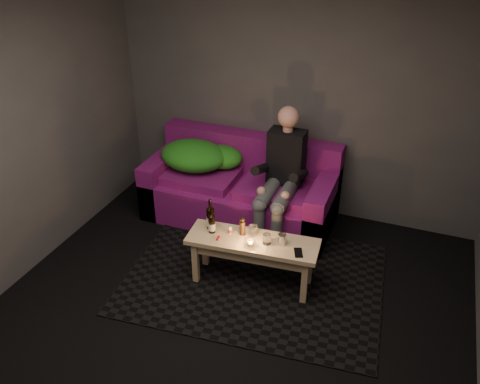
% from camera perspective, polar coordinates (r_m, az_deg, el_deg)
% --- Properties ---
extents(floor, '(4.50, 4.50, 0.00)m').
position_cam_1_polar(floor, '(4.31, -3.04, -16.04)').
color(floor, black).
rests_on(floor, ground).
extents(room, '(4.50, 4.50, 4.50)m').
position_cam_1_polar(room, '(3.72, -0.76, 6.98)').
color(room, silver).
rests_on(room, ground).
extents(rug, '(2.49, 1.91, 0.01)m').
position_cam_1_polar(rug, '(4.85, 1.57, -9.66)').
color(rug, black).
rests_on(rug, floor).
extents(sofa, '(2.03, 0.92, 0.87)m').
position_cam_1_polar(sofa, '(5.59, 0.18, 0.15)').
color(sofa, '#640D59').
rests_on(sofa, floor).
extents(green_blanket, '(0.90, 0.61, 0.31)m').
position_cam_1_polar(green_blanket, '(5.60, -4.64, 4.08)').
color(green_blanket, '#177F21').
rests_on(green_blanket, sofa).
extents(person, '(0.37, 0.84, 1.36)m').
position_cam_1_polar(person, '(5.12, 4.64, 2.05)').
color(person, black).
rests_on(person, sofa).
extents(coffee_table, '(1.20, 0.48, 0.48)m').
position_cam_1_polar(coffee_table, '(4.57, 1.43, -6.26)').
color(coffee_table, tan).
rests_on(coffee_table, rug).
extents(beer_bottle_a, '(0.08, 0.08, 0.30)m').
position_cam_1_polar(beer_bottle_a, '(4.62, -3.33, -2.89)').
color(beer_bottle_a, black).
rests_on(beer_bottle_a, coffee_table).
extents(beer_bottle_b, '(0.06, 0.06, 0.25)m').
position_cam_1_polar(beer_bottle_b, '(4.57, -3.19, -3.54)').
color(beer_bottle_b, black).
rests_on(beer_bottle_b, coffee_table).
extents(salt_shaker, '(0.04, 0.04, 0.08)m').
position_cam_1_polar(salt_shaker, '(4.58, -1.12, -4.25)').
color(salt_shaker, silver).
rests_on(salt_shaker, coffee_table).
extents(pepper_mill, '(0.07, 0.07, 0.14)m').
position_cam_1_polar(pepper_mill, '(4.55, 0.27, -4.06)').
color(pepper_mill, black).
rests_on(pepper_mill, coffee_table).
extents(tumbler_back, '(0.10, 0.10, 0.09)m').
position_cam_1_polar(tumbler_back, '(4.55, 1.48, -4.34)').
color(tumbler_back, white).
rests_on(tumbler_back, coffee_table).
extents(tealight, '(0.06, 0.06, 0.05)m').
position_cam_1_polar(tealight, '(4.43, 1.18, -5.81)').
color(tealight, white).
rests_on(tealight, coffee_table).
extents(tumbler_front, '(0.09, 0.09, 0.09)m').
position_cam_1_polar(tumbler_front, '(4.45, 3.05, -5.29)').
color(tumbler_front, white).
rests_on(tumbler_front, coffee_table).
extents(steel_cup, '(0.09, 0.09, 0.10)m').
position_cam_1_polar(steel_cup, '(4.45, 4.74, -5.31)').
color(steel_cup, silver).
rests_on(steel_cup, coffee_table).
extents(smartphone, '(0.11, 0.15, 0.01)m').
position_cam_1_polar(smartphone, '(4.39, 6.57, -6.78)').
color(smartphone, black).
rests_on(smartphone, coffee_table).
extents(red_lighter, '(0.02, 0.07, 0.01)m').
position_cam_1_polar(red_lighter, '(4.53, -2.48, -5.18)').
color(red_lighter, red).
rests_on(red_lighter, coffee_table).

